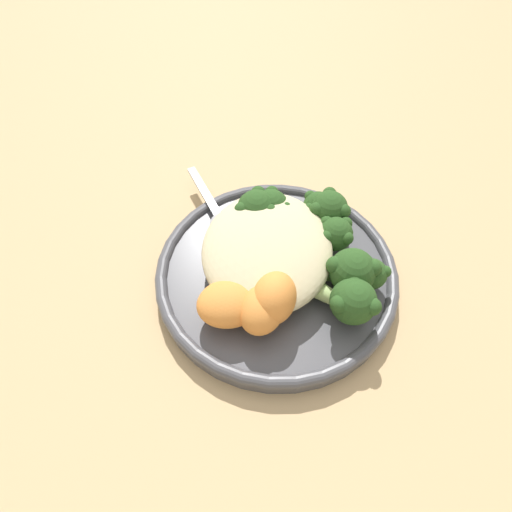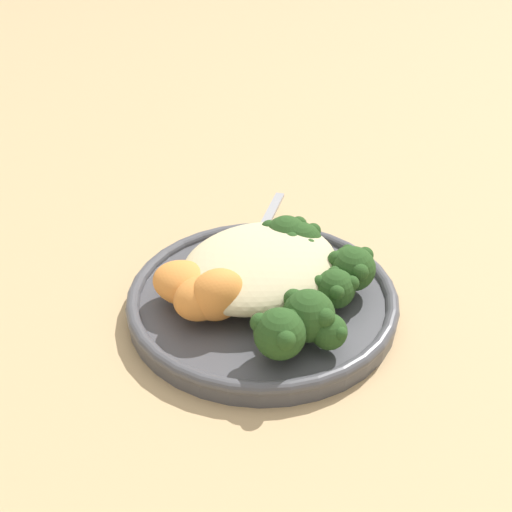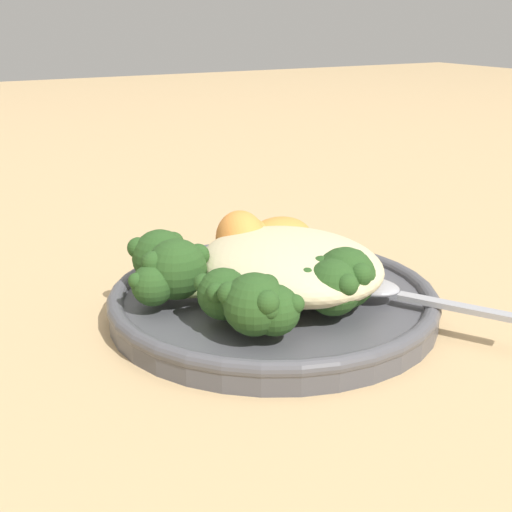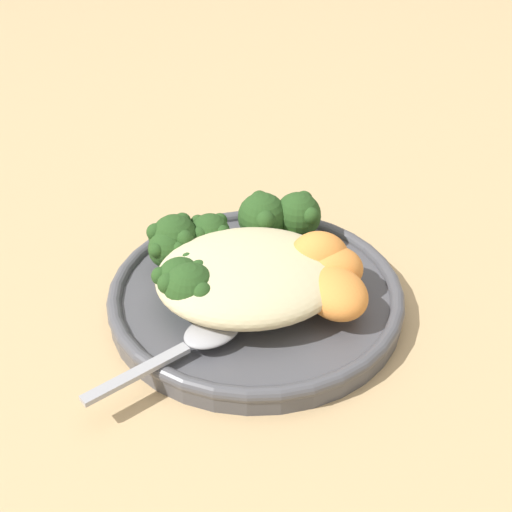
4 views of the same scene
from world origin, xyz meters
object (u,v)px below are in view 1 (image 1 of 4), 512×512
(broccoli_stalk_6, at_px, (272,216))
(kale_tuft, at_px, (250,229))
(plate, at_px, (276,272))
(broccoli_stalk_2, at_px, (338,270))
(broccoli_stalk_7, at_px, (258,218))
(sweet_potato_chunk_3, at_px, (262,309))
(sweet_potato_chunk_2, at_px, (266,279))
(spoon, at_px, (222,221))
(sweet_potato_chunk_1, at_px, (230,303))
(sweet_potato_chunk_0, at_px, (274,298))
(broccoli_stalk_3, at_px, (323,239))
(broccoli_stalk_0, at_px, (336,294))
(broccoli_stalk_5, at_px, (307,218))
(broccoli_stalk_1, at_px, (342,270))
(broccoli_stalk_4, at_px, (320,217))
(quinoa_mound, at_px, (267,250))

(broccoli_stalk_6, xyz_separation_m, kale_tuft, (0.02, -0.02, -0.00))
(plate, distance_m, broccoli_stalk_6, 0.06)
(broccoli_stalk_2, bearing_deg, broccoli_stalk_7, 153.27)
(kale_tuft, bearing_deg, sweet_potato_chunk_3, 12.01)
(sweet_potato_chunk_2, relative_size, spoon, 0.53)
(broccoli_stalk_6, height_order, sweet_potato_chunk_1, broccoli_stalk_6)
(sweet_potato_chunk_0, relative_size, sweet_potato_chunk_1, 0.83)
(broccoli_stalk_3, height_order, sweet_potato_chunk_2, same)
(kale_tuft, bearing_deg, broccoli_stalk_0, 49.66)
(broccoli_stalk_5, height_order, broccoli_stalk_6, broccoli_stalk_6)
(broccoli_stalk_0, bearing_deg, sweet_potato_chunk_0, -136.92)
(broccoli_stalk_5, distance_m, sweet_potato_chunk_1, 0.13)
(sweet_potato_chunk_2, bearing_deg, spoon, -146.41)
(broccoli_stalk_1, xyz_separation_m, spoon, (-0.06, -0.12, -0.02))
(broccoli_stalk_0, bearing_deg, broccoli_stalk_4, 128.84)
(broccoli_stalk_6, relative_size, sweet_potato_chunk_3, 2.27)
(sweet_potato_chunk_0, xyz_separation_m, sweet_potato_chunk_3, (0.01, -0.01, -0.00))
(plate, height_order, sweet_potato_chunk_1, sweet_potato_chunk_1)
(plate, bearing_deg, broccoli_stalk_5, 152.11)
(broccoli_stalk_2, relative_size, broccoli_stalk_7, 1.19)
(sweet_potato_chunk_1, bearing_deg, kale_tuft, 173.97)
(broccoli_stalk_3, xyz_separation_m, broccoli_stalk_7, (-0.02, -0.07, 0.00))
(broccoli_stalk_7, xyz_separation_m, spoon, (-0.01, -0.04, -0.01))
(sweet_potato_chunk_1, bearing_deg, broccoli_stalk_5, 148.45)
(broccoli_stalk_4, xyz_separation_m, sweet_potato_chunk_2, (0.08, -0.05, -0.00))
(broccoli_stalk_1, distance_m, broccoli_stalk_7, 0.10)
(broccoli_stalk_2, distance_m, broccoli_stalk_4, 0.06)
(quinoa_mound, relative_size, broccoli_stalk_2, 1.19)
(quinoa_mound, xyz_separation_m, broccoli_stalk_0, (0.04, 0.06, -0.00))
(plate, xyz_separation_m, broccoli_stalk_5, (-0.05, 0.03, 0.02))
(broccoli_stalk_2, xyz_separation_m, sweet_potato_chunk_3, (0.05, -0.07, 0.01))
(sweet_potato_chunk_0, height_order, sweet_potato_chunk_2, sweet_potato_chunk_0)
(broccoli_stalk_7, relative_size, kale_tuft, 2.25)
(sweet_potato_chunk_2, bearing_deg, broccoli_stalk_0, 80.33)
(broccoli_stalk_4, height_order, broccoli_stalk_5, broccoli_stalk_4)
(quinoa_mound, relative_size, sweet_potato_chunk_3, 3.00)
(sweet_potato_chunk_0, height_order, sweet_potato_chunk_3, sweet_potato_chunk_0)
(plate, height_order, spoon, spoon)
(broccoli_stalk_4, height_order, sweet_potato_chunk_3, broccoli_stalk_4)
(plate, bearing_deg, spoon, -129.68)
(broccoli_stalk_4, height_order, sweet_potato_chunk_1, broccoli_stalk_4)
(broccoli_stalk_0, xyz_separation_m, sweet_potato_chunk_1, (0.02, -0.09, -0.00))
(broccoli_stalk_3, relative_size, sweet_potato_chunk_0, 1.94)
(sweet_potato_chunk_0, bearing_deg, broccoli_stalk_4, 158.28)
(broccoli_stalk_1, bearing_deg, spoon, 162.74)
(broccoli_stalk_0, height_order, sweet_potato_chunk_0, sweet_potato_chunk_0)
(broccoli_stalk_3, distance_m, kale_tuft, 0.07)
(broccoli_stalk_6, relative_size, sweet_potato_chunk_0, 2.30)
(broccoli_stalk_0, xyz_separation_m, sweet_potato_chunk_3, (0.02, -0.06, 0.00))
(sweet_potato_chunk_3, bearing_deg, sweet_potato_chunk_0, 133.29)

